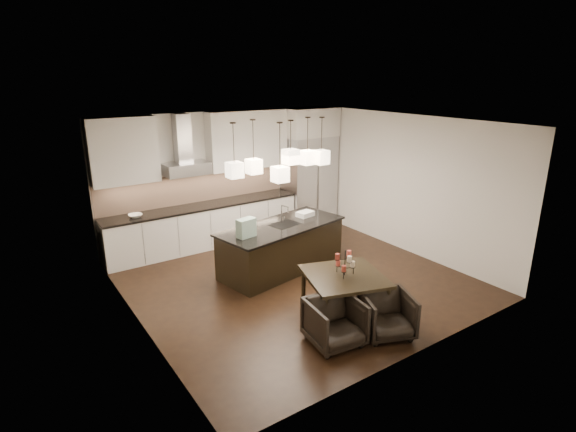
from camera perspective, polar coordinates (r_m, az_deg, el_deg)
floor at (r=8.20m, az=0.80°, el=-8.10°), size 5.50×5.50×0.02m
ceiling at (r=7.42m, az=0.89°, el=11.91°), size 5.50×5.50×0.02m
wall_back at (r=10.01m, az=-8.33°, el=5.05°), size 5.50×0.02×2.80m
wall_front at (r=5.79m, az=16.84°, el=-5.00°), size 5.50×0.02×2.80m
wall_left at (r=6.58m, az=-19.23°, el=-2.49°), size 0.02×5.50×2.80m
wall_right at (r=9.50m, az=14.61°, el=3.99°), size 0.02×5.50×2.80m
refrigerator at (r=10.83m, az=2.67°, el=4.42°), size 1.20×0.72×2.15m
fridge_panel at (r=10.60m, az=2.78°, el=11.81°), size 1.26×0.72×0.65m
lower_cabinets at (r=9.72m, az=-10.52°, el=-1.32°), size 4.21×0.62×0.88m
countertop at (r=9.59m, az=-10.67°, el=1.28°), size 4.21×0.66×0.04m
backsplash at (r=9.77m, az=-11.50°, el=3.57°), size 4.21×0.02×0.63m
upper_cab_left at (r=8.98m, az=-20.21°, el=7.75°), size 1.25×0.35×1.25m
upper_cab_right at (r=9.95m, az=-5.15°, el=9.63°), size 1.85×0.35×1.25m
hood_canopy at (r=9.33m, az=-12.77°, el=5.89°), size 0.90×0.52×0.24m
hood_chimney at (r=9.33m, az=-13.28°, el=9.60°), size 0.30×0.28×0.96m
fruit_bowl at (r=9.08m, az=-18.82°, el=0.03°), size 0.27×0.27×0.06m
island_body at (r=8.45m, az=-0.83°, el=-4.10°), size 2.52×1.37×0.84m
island_top at (r=8.30m, az=-0.84°, el=-1.28°), size 2.61×1.46×0.04m
faucet at (r=8.37m, az=-0.83°, el=0.32°), size 0.14×0.24×0.36m
tote_bag at (r=7.68m, az=-5.33°, el=-1.51°), size 0.35×0.23×0.32m
food_container at (r=8.79m, az=2.19°, el=0.27°), size 0.36×0.28×0.10m
dining_table at (r=6.98m, az=7.07°, el=-9.94°), size 1.41×1.41×0.67m
candelabra at (r=6.75m, az=7.24°, el=-5.91°), size 0.41×0.41×0.40m
candle_a at (r=6.81m, az=8.21°, el=-6.07°), size 0.09×0.09×0.09m
candle_b at (r=6.83m, az=6.38°, el=-5.92°), size 0.09×0.09×0.09m
candle_c at (r=6.65m, az=7.10°, el=-6.63°), size 0.09×0.09×0.09m
candle_d at (r=6.82m, az=7.77°, el=-4.73°), size 0.09×0.09×0.09m
candle_e at (r=6.68m, az=6.29°, el=-5.14°), size 0.09×0.09×0.09m
candle_f at (r=6.62m, az=7.82°, el=-5.43°), size 0.09×0.09×0.09m
armchair_left at (r=6.30m, az=5.96°, el=-13.29°), size 0.78×0.80×0.65m
armchair_right at (r=6.61m, az=12.45°, el=-12.13°), size 0.89×0.90×0.63m
pendant_a at (r=7.58m, az=-6.81°, el=5.82°), size 0.24×0.24×0.26m
pendant_b at (r=8.08m, az=-4.37°, el=6.30°), size 0.24×0.24×0.26m
pendant_c at (r=7.90m, az=0.34°, el=7.54°), size 0.24×0.24×0.26m
pendant_d at (r=8.47m, az=2.46°, el=7.43°), size 0.24×0.24×0.26m
pendant_e at (r=8.49m, az=4.23°, el=7.46°), size 0.24×0.24×0.26m
pendant_f at (r=7.59m, az=-1.02°, el=5.32°), size 0.24×0.24×0.26m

